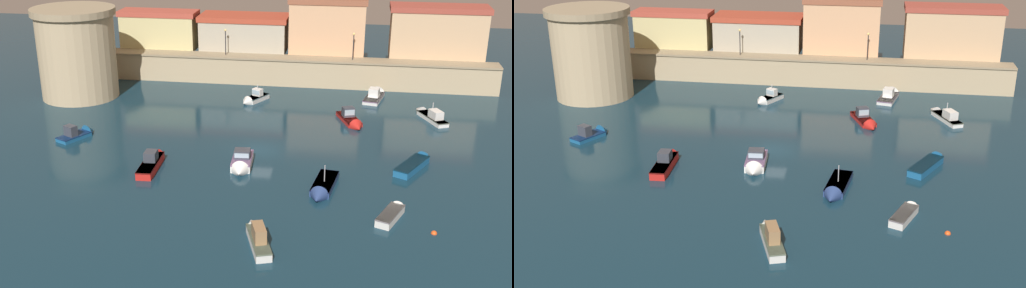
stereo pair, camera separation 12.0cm
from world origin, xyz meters
The scene contains 18 objects.
ground_plane centered at (0.00, 0.00, 0.00)m, with size 134.93×134.93×0.00m, color #112D3D.
quay_wall centered at (0.00, 23.90, 1.86)m, with size 54.49×3.13×3.69m.
old_town_backdrop centered at (2.67, 27.78, 6.67)m, with size 49.79×5.93×7.64m.
fortress_tower centered at (-25.15, 14.33, 5.64)m, with size 10.20×10.20×11.15m.
quay_lamp_0 centered at (-8.35, 23.90, 6.02)m, with size 0.32×0.32×3.50m.
quay_lamp_1 centered at (8.60, 23.90, 6.05)m, with size 0.32×0.32×3.56m.
moored_boat_0 centered at (17.72, 12.41, 0.43)m, with size 3.75×6.34×2.45m.
moored_boat_1 centered at (-9.38, -5.54, 0.52)m, with size 1.75×6.70×1.96m.
moored_boat_2 centered at (15.25, -1.73, 0.39)m, with size 4.22×6.32×1.34m.
moored_boat_3 centered at (12.72, -12.29, 0.36)m, with size 2.81×4.72×1.11m.
moored_boat_4 centered at (-19.45, 0.61, 0.38)m, with size 3.43×4.66×2.10m.
moored_boat_5 centered at (2.65, -18.06, 0.58)m, with size 2.99×5.94×2.00m.
moored_boat_6 centered at (-0.98, -4.76, 0.50)m, with size 2.18×5.30×2.01m.
moored_boat_7 centered at (9.00, 9.28, 0.37)m, with size 3.52×6.04×2.06m.
moored_boat_8 centered at (-3.16, 15.43, 0.42)m, with size 3.34×4.60×2.43m.
moored_boat_9 centered at (11.75, 19.66, 0.38)m, with size 3.05×6.40×2.16m.
moored_boat_10 centered at (6.84, -8.72, 0.32)m, with size 2.50×6.24×2.65m.
mooring_buoy_0 centered at (15.74, -14.58, 0.00)m, with size 0.47×0.47×0.47m, color #EA4C19.
Camera 2 is at (9.27, -58.92, 24.33)m, focal length 44.92 mm.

